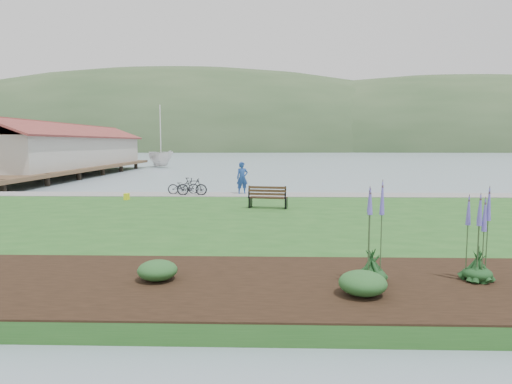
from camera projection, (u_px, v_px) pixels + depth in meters
ground at (246, 222)px, 19.53m from camera, size 600.00×600.00×0.00m
lawn at (244, 226)px, 17.52m from camera, size 34.00×20.00×0.40m
shoreline_path at (252, 195)px, 26.34m from camera, size 34.00×2.20×0.03m
garden_bed at (364, 284)px, 9.66m from camera, size 24.00×4.40×0.04m
far_hillside at (315, 151)px, 187.90m from camera, size 580.00×80.00×38.00m
pier_pavilion at (67, 150)px, 47.17m from camera, size 8.00×36.00×5.40m
park_bench at (268, 197)px, 20.89m from camera, size 1.83×0.99×1.08m
person at (242, 175)px, 26.71m from camera, size 0.93×0.76×2.21m
bicycle_a at (183, 186)px, 26.71m from camera, size 1.05×1.89×0.94m
bicycle_b at (192, 187)px, 25.97m from camera, size 0.54×1.72×1.03m
sailboat at (161, 167)px, 63.66m from camera, size 14.62×14.66×27.37m
pannier at (127, 197)px, 24.07m from camera, size 0.25×0.34×0.34m
echium_0 at (372, 240)px, 9.56m from camera, size 0.62×0.62×2.40m
echium_1 at (479, 237)px, 9.73m from camera, size 0.62×0.62×2.22m
shrub_0 at (157, 270)px, 9.85m from camera, size 0.86×0.86×0.43m
shrub_1 at (363, 283)px, 8.88m from camera, size 0.94×0.94×0.47m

